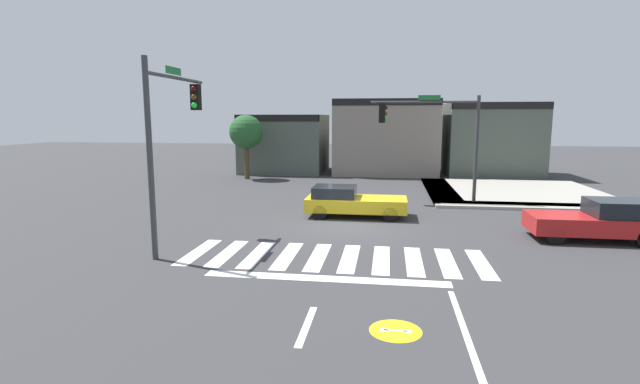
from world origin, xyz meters
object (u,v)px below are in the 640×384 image
(car_yellow, at_px, (351,201))
(car_red, at_px, (599,220))
(traffic_signal_northeast, at_px, (434,128))
(traffic_signal_southwest, at_px, (171,123))
(roadside_tree, at_px, (246,133))

(car_yellow, height_order, car_red, car_red)
(traffic_signal_northeast, distance_m, car_yellow, 6.37)
(traffic_signal_southwest, relative_size, traffic_signal_northeast, 1.12)
(car_red, bearing_deg, roadside_tree, -40.27)
(car_red, bearing_deg, traffic_signal_northeast, -52.21)
(traffic_signal_northeast, height_order, roadside_tree, traffic_signal_northeast)
(traffic_signal_northeast, xyz_separation_m, car_yellow, (-3.85, -3.92, -3.21))
(traffic_signal_southwest, relative_size, car_yellow, 1.39)
(car_yellow, relative_size, roadside_tree, 0.97)
(car_yellow, xyz_separation_m, roadside_tree, (-8.55, 12.09, 2.67))
(roadside_tree, bearing_deg, traffic_signal_northeast, -33.35)
(traffic_signal_northeast, bearing_deg, roadside_tree, -33.35)
(car_red, bearing_deg, traffic_signal_southwest, 11.24)
(traffic_signal_northeast, bearing_deg, car_red, 127.79)
(traffic_signal_southwest, bearing_deg, traffic_signal_northeast, -44.01)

